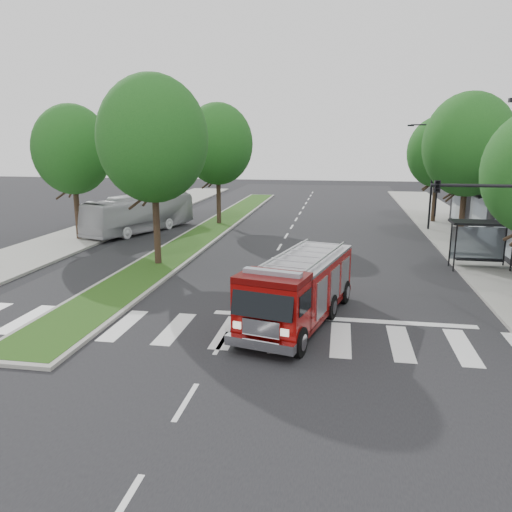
{
  "coord_description": "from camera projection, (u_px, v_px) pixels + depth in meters",
  "views": [
    {
      "loc": [
        3.83,
        -19.45,
        6.69
      ],
      "look_at": [
        0.25,
        1.52,
        1.8
      ],
      "focal_mm": 35.0,
      "sensor_mm": 36.0,
      "label": 1
    }
  ],
  "objects": [
    {
      "name": "tree_median_far",
      "position": [
        218.0,
        144.0,
        39.55
      ],
      "size": [
        5.6,
        5.6,
        9.72
      ],
      "color": "black",
      "rests_on": "ground"
    },
    {
      "name": "city_bus",
      "position": [
        141.0,
        214.0,
        37.49
      ],
      "size": [
        5.63,
        10.21,
        2.79
      ],
      "primitive_type": "imported",
      "rotation": [
        0.0,
        0.0,
        -0.35
      ],
      "color": "#B5B5BA",
      "rests_on": "ground"
    },
    {
      "name": "streetlight_right_far",
      "position": [
        430.0,
        172.0,
        37.32
      ],
      "size": [
        2.11,
        0.2,
        8.0
      ],
      "color": "black",
      "rests_on": "ground"
    },
    {
      "name": "tree_right_far",
      "position": [
        438.0,
        152.0,
        40.67
      ],
      "size": [
        5.0,
        5.0,
        8.73
      ],
      "color": "black",
      "rests_on": "ground"
    },
    {
      "name": "bus_shelter",
      "position": [
        481.0,
        232.0,
        26.34
      ],
      "size": [
        3.2,
        1.6,
        2.61
      ],
      "color": "black",
      "rests_on": "ground"
    },
    {
      "name": "sidewalk_left",
      "position": [
        57.0,
        245.0,
        32.78
      ],
      "size": [
        5.0,
        80.0,
        0.15
      ],
      "primitive_type": "cube",
      "color": "gray",
      "rests_on": "ground"
    },
    {
      "name": "sidewalk_right",
      "position": [
        493.0,
        261.0,
        28.35
      ],
      "size": [
        5.0,
        80.0,
        0.15
      ],
      "primitive_type": "cube",
      "color": "gray",
      "rests_on": "ground"
    },
    {
      "name": "tree_right_mid",
      "position": [
        468.0,
        145.0,
        30.92
      ],
      "size": [
        5.6,
        5.6,
        9.72
      ],
      "color": "black",
      "rests_on": "ground"
    },
    {
      "name": "tree_left_mid",
      "position": [
        72.0,
        150.0,
        33.26
      ],
      "size": [
        5.2,
        5.2,
        9.16
      ],
      "color": "black",
      "rests_on": "ground"
    },
    {
      "name": "fire_engine",
      "position": [
        299.0,
        289.0,
        18.69
      ],
      "size": [
        4.06,
        8.02,
        2.67
      ],
      "rotation": [
        0.0,
        0.0,
        -0.24
      ],
      "color": "#4F0504",
      "rests_on": "ground"
    },
    {
      "name": "tree_median_near",
      "position": [
        153.0,
        139.0,
        26.03
      ],
      "size": [
        5.8,
        5.8,
        10.16
      ],
      "color": "black",
      "rests_on": "ground"
    },
    {
      "name": "median",
      "position": [
        213.0,
        228.0,
        39.07
      ],
      "size": [
        3.0,
        50.0,
        0.15
      ],
      "color": "gray",
      "rests_on": "ground"
    },
    {
      "name": "ground",
      "position": [
        244.0,
        306.0,
        20.81
      ],
      "size": [
        140.0,
        140.0,
        0.0
      ],
      "primitive_type": "plane",
      "color": "black",
      "rests_on": "ground"
    }
  ]
}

